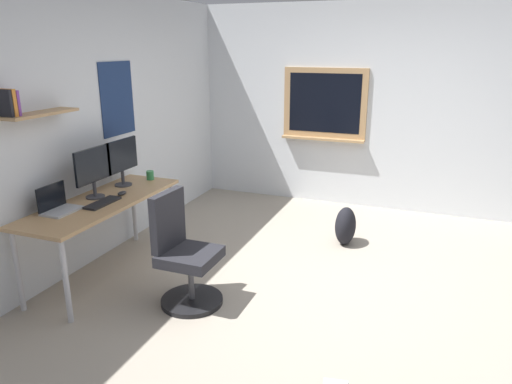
{
  "coord_description": "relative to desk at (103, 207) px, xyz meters",
  "views": [
    {
      "loc": [
        -3.79,
        -0.71,
        2.08
      ],
      "look_at": [
        -0.09,
        0.72,
        0.85
      ],
      "focal_mm": 33.4,
      "sensor_mm": 36.0,
      "label": 1
    }
  ],
  "objects": [
    {
      "name": "backpack",
      "position": [
        1.52,
        -1.95,
        -0.46
      ],
      "size": [
        0.32,
        0.22,
        0.42
      ],
      "primitive_type": "ellipsoid",
      "color": "black",
      "rests_on": "ground"
    },
    {
      "name": "desk",
      "position": [
        0.0,
        0.0,
        0.0
      ],
      "size": [
        1.69,
        0.6,
        0.74
      ],
      "color": "tan",
      "rests_on": "ground"
    },
    {
      "name": "laptop",
      "position": [
        -0.38,
        0.15,
        0.12
      ],
      "size": [
        0.31,
        0.21,
        0.23
      ],
      "color": "#ADAFB5",
      "rests_on": "desk"
    },
    {
      "name": "wall_right",
      "position": [
        2.93,
        -2.04,
        0.63
      ],
      "size": [
        0.22,
        5.0,
        2.6
      ],
      "color": "silver",
      "rests_on": "ground"
    },
    {
      "name": "coffee_mug",
      "position": [
        0.75,
        -0.03,
        0.11
      ],
      "size": [
        0.08,
        0.08,
        0.09
      ],
      "primitive_type": "cylinder",
      "color": "#338C4C",
      "rests_on": "desk"
    },
    {
      "name": "computer_mouse",
      "position": [
        0.2,
        -0.08,
        0.09
      ],
      "size": [
        0.1,
        0.06,
        0.03
      ],
      "primitive_type": "ellipsoid",
      "color": "#262628",
      "rests_on": "desk"
    },
    {
      "name": "monitor_primary",
      "position": [
        0.04,
        0.1,
        0.34
      ],
      "size": [
        0.46,
        0.17,
        0.46
      ],
      "color": "#38383D",
      "rests_on": "desk"
    },
    {
      "name": "office_chair",
      "position": [
        -0.18,
        -0.93,
        -0.26
      ],
      "size": [
        0.52,
        0.52,
        0.95
      ],
      "color": "black",
      "rests_on": "ground"
    },
    {
      "name": "monitor_secondary",
      "position": [
        0.47,
        0.1,
        0.34
      ],
      "size": [
        0.46,
        0.17,
        0.46
      ],
      "color": "#38383D",
      "rests_on": "desk"
    },
    {
      "name": "ground_plane",
      "position": [
        0.49,
        -2.07,
        -0.67
      ],
      "size": [
        5.2,
        5.2,
        0.0
      ],
      "primitive_type": "plane",
      "color": "#9E9384",
      "rests_on": "ground"
    },
    {
      "name": "wall_back",
      "position": [
        0.48,
        0.38,
        0.63
      ],
      "size": [
        5.0,
        0.3,
        2.6
      ],
      "color": "silver",
      "rests_on": "ground"
    },
    {
      "name": "keyboard",
      "position": [
        -0.08,
        -0.08,
        0.08
      ],
      "size": [
        0.37,
        0.13,
        0.02
      ],
      "primitive_type": "cube",
      "color": "black",
      "rests_on": "desk"
    }
  ]
}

